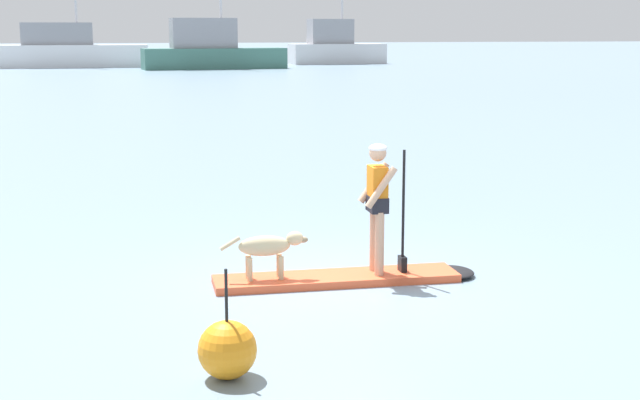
{
  "coord_description": "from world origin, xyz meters",
  "views": [
    {
      "loc": [
        -2.62,
        -11.17,
        3.23
      ],
      "look_at": [
        0.0,
        1.0,
        0.9
      ],
      "focal_mm": 51.54,
      "sensor_mm": 36.0,
      "label": 1
    }
  ],
  "objects_px": {
    "moored_boat_far_starboard": "(211,50)",
    "marker_buoy": "(227,350)",
    "moored_boat_starboard": "(67,50)",
    "person_paddler": "(378,199)",
    "paddleboard": "(353,278)",
    "dog": "(268,247)",
    "moored_boat_far_port": "(335,47)"
  },
  "relations": [
    {
      "from": "paddleboard",
      "to": "marker_buoy",
      "type": "xyz_separation_m",
      "value": [
        -1.98,
        -3.01,
        0.23
      ]
    },
    {
      "from": "dog",
      "to": "moored_boat_far_starboard",
      "type": "relative_size",
      "value": 0.1
    },
    {
      "from": "moored_boat_far_starboard",
      "to": "marker_buoy",
      "type": "bearing_deg",
      "value": -95.38
    },
    {
      "from": "moored_boat_far_port",
      "to": "marker_buoy",
      "type": "xyz_separation_m",
      "value": [
        -18.53,
        -75.21,
        -1.26
      ]
    },
    {
      "from": "paddleboard",
      "to": "marker_buoy",
      "type": "distance_m",
      "value": 3.6
    },
    {
      "from": "dog",
      "to": "moored_boat_far_port",
      "type": "relative_size",
      "value": 0.1
    },
    {
      "from": "moored_boat_far_starboard",
      "to": "marker_buoy",
      "type": "xyz_separation_m",
      "value": [
        -6.3,
        -66.86,
        -1.23
      ]
    },
    {
      "from": "dog",
      "to": "person_paddler",
      "type": "bearing_deg",
      "value": -0.62
    },
    {
      "from": "paddleboard",
      "to": "moored_boat_far_starboard",
      "type": "bearing_deg",
      "value": 86.13
    },
    {
      "from": "moored_boat_starboard",
      "to": "moored_boat_far_starboard",
      "type": "xyz_separation_m",
      "value": [
        11.5,
        -5.3,
        0.09
      ]
    },
    {
      "from": "person_paddler",
      "to": "moored_boat_starboard",
      "type": "height_order",
      "value": "moored_boat_starboard"
    },
    {
      "from": "dog",
      "to": "moored_boat_starboard",
      "type": "relative_size",
      "value": 0.09
    },
    {
      "from": "marker_buoy",
      "to": "moored_boat_starboard",
      "type": "bearing_deg",
      "value": 94.12
    },
    {
      "from": "person_paddler",
      "to": "moored_boat_starboard",
      "type": "bearing_deg",
      "value": 96.19
    },
    {
      "from": "person_paddler",
      "to": "marker_buoy",
      "type": "relative_size",
      "value": 1.6
    },
    {
      "from": "moored_boat_starboard",
      "to": "person_paddler",
      "type": "bearing_deg",
      "value": -83.81
    },
    {
      "from": "paddleboard",
      "to": "moored_boat_far_port",
      "type": "relative_size",
      "value": 0.31
    },
    {
      "from": "marker_buoy",
      "to": "moored_boat_far_starboard",
      "type": "bearing_deg",
      "value": 84.62
    },
    {
      "from": "person_paddler",
      "to": "moored_boat_starboard",
      "type": "xyz_separation_m",
      "value": [
        -7.5,
        69.16,
        0.35
      ]
    },
    {
      "from": "paddleboard",
      "to": "moored_boat_far_starboard",
      "type": "xyz_separation_m",
      "value": [
        4.32,
        63.86,
        1.47
      ]
    },
    {
      "from": "paddleboard",
      "to": "dog",
      "type": "bearing_deg",
      "value": 179.38
    },
    {
      "from": "moored_boat_starboard",
      "to": "marker_buoy",
      "type": "relative_size",
      "value": 12.08
    },
    {
      "from": "paddleboard",
      "to": "moored_boat_far_starboard",
      "type": "distance_m",
      "value": 64.02
    },
    {
      "from": "person_paddler",
      "to": "moored_boat_far_starboard",
      "type": "distance_m",
      "value": 63.99
    },
    {
      "from": "person_paddler",
      "to": "moored_boat_starboard",
      "type": "distance_m",
      "value": 69.57
    },
    {
      "from": "dog",
      "to": "paddleboard",
      "type": "bearing_deg",
      "value": -0.62
    },
    {
      "from": "moored_boat_far_starboard",
      "to": "marker_buoy",
      "type": "distance_m",
      "value": 67.17
    },
    {
      "from": "paddleboard",
      "to": "dog",
      "type": "height_order",
      "value": "dog"
    },
    {
      "from": "moored_boat_far_port",
      "to": "marker_buoy",
      "type": "relative_size",
      "value": 10.39
    },
    {
      "from": "person_paddler",
      "to": "moored_boat_starboard",
      "type": "relative_size",
      "value": 0.13
    },
    {
      "from": "moored_boat_starboard",
      "to": "moored_boat_far_starboard",
      "type": "height_order",
      "value": "moored_boat_starboard"
    },
    {
      "from": "paddleboard",
      "to": "moored_boat_far_port",
      "type": "distance_m",
      "value": 74.09
    }
  ]
}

